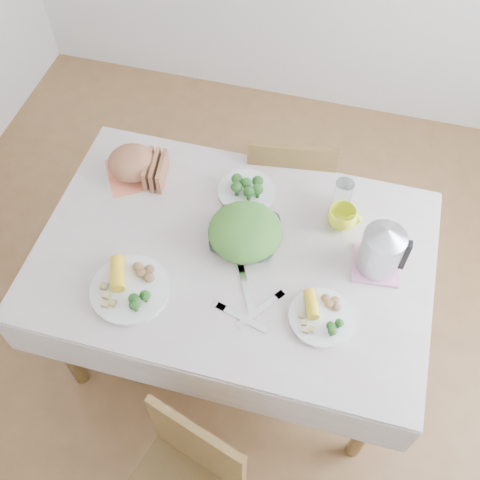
% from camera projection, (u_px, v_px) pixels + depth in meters
% --- Properties ---
extents(floor, '(3.60, 3.60, 0.00)m').
position_uv_depth(floor, '(235.00, 337.00, 2.77)').
color(floor, brown).
rests_on(floor, ground).
extents(dining_table, '(1.40, 0.90, 0.75)m').
position_uv_depth(dining_table, '(234.00, 300.00, 2.46)').
color(dining_table, brown).
rests_on(dining_table, floor).
extents(tablecloth, '(1.50, 1.00, 0.01)m').
position_uv_depth(tablecloth, '(234.00, 253.00, 2.15)').
color(tablecloth, beige).
rests_on(tablecloth, dining_table).
extents(chair_far, '(0.45, 0.45, 0.88)m').
position_uv_depth(chair_far, '(290.00, 180.00, 2.74)').
color(chair_far, brown).
rests_on(chair_far, floor).
extents(salad_bowl, '(0.28, 0.28, 0.07)m').
position_uv_depth(salad_bowl, '(245.00, 237.00, 2.14)').
color(salad_bowl, white).
rests_on(salad_bowl, tablecloth).
extents(dinner_plate_left, '(0.30, 0.30, 0.02)m').
position_uv_depth(dinner_plate_left, '(130.00, 290.00, 2.03)').
color(dinner_plate_left, white).
rests_on(dinner_plate_left, tablecloth).
extents(dinner_plate_right, '(0.24, 0.24, 0.02)m').
position_uv_depth(dinner_plate_right, '(321.00, 317.00, 1.97)').
color(dinner_plate_right, white).
rests_on(dinner_plate_right, tablecloth).
extents(broccoli_plate, '(0.27, 0.27, 0.02)m').
position_uv_depth(broccoli_plate, '(246.00, 192.00, 2.30)').
color(broccoli_plate, beige).
rests_on(broccoli_plate, tablecloth).
extents(napkin, '(0.30, 0.30, 0.00)m').
position_uv_depth(napkin, '(135.00, 173.00, 2.37)').
color(napkin, '#FF8258').
rests_on(napkin, tablecloth).
extents(bread_loaf, '(0.25, 0.24, 0.12)m').
position_uv_depth(bread_loaf, '(132.00, 164.00, 2.32)').
color(bread_loaf, '#955A3A').
rests_on(bread_loaf, napkin).
extents(yellow_mug, '(0.14, 0.14, 0.09)m').
position_uv_depth(yellow_mug, '(342.00, 218.00, 2.18)').
color(yellow_mug, yellow).
rests_on(yellow_mug, tablecloth).
extents(glass_tumbler, '(0.08, 0.08, 0.14)m').
position_uv_depth(glass_tumbler, '(342.00, 196.00, 2.21)').
color(glass_tumbler, white).
rests_on(glass_tumbler, tablecloth).
extents(pink_tray, '(0.19, 0.19, 0.01)m').
position_uv_depth(pink_tray, '(376.00, 265.00, 2.10)').
color(pink_tray, pink).
rests_on(pink_tray, tablecloth).
extents(electric_kettle, '(0.18, 0.18, 0.22)m').
position_uv_depth(electric_kettle, '(382.00, 248.00, 2.01)').
color(electric_kettle, '#B2B5BA').
rests_on(electric_kettle, pink_tray).
extents(fork_left, '(0.11, 0.19, 0.00)m').
position_uv_depth(fork_left, '(246.00, 289.00, 2.05)').
color(fork_left, silver).
rests_on(fork_left, tablecloth).
extents(fork_right, '(0.15, 0.19, 0.00)m').
position_uv_depth(fork_right, '(261.00, 309.00, 2.00)').
color(fork_right, silver).
rests_on(fork_right, tablecloth).
extents(knife, '(0.21, 0.08, 0.00)m').
position_uv_depth(knife, '(242.00, 318.00, 1.98)').
color(knife, silver).
rests_on(knife, tablecloth).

